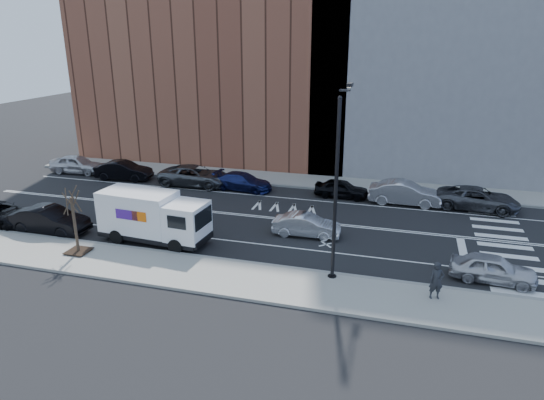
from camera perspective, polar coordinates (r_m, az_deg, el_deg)
The scene contains 23 objects.
ground at distance 32.83m, azimuth -3.00°, elevation -1.82°, with size 120.00×120.00×0.00m, color black.
sidewalk_near at distance 25.35m, azimuth -9.45°, elevation -8.41°, with size 44.00×3.60×0.15m, color gray.
sidewalk_far at distance 40.80m, azimuth 0.96°, elevation 2.48°, with size 44.00×3.60×0.15m, color gray.
curb_near at distance 26.80m, azimuth -7.83°, elevation -6.73°, with size 44.00×0.25×0.17m, color gray.
curb_far at distance 39.13m, azimuth 0.28°, elevation 1.78°, with size 44.00×0.25×0.17m, color gray.
crosswalk at distance 31.83m, azimuth 25.53°, elevation -4.41°, with size 3.00×14.00×0.01m, color white, non-canonical shape.
road_markings at distance 32.83m, azimuth -3.00°, elevation -1.81°, with size 40.00×8.60×0.01m, color white, non-canonical shape.
bldg_brick at distance 48.14m, azimuth -6.47°, elevation 18.06°, with size 26.00×10.00×22.00m, color brown.
bldg_concrete at distance 44.71m, azimuth 19.54°, elevation 19.68°, with size 20.00×10.00×26.00m, color slate.
streetlight at distance 23.26m, azimuth 7.75°, elevation 2.46°, with size 0.44×4.02×9.34m.
street_tree at distance 28.61m, azimuth -22.10°, elevation -3.33°, with size 1.20×1.20×3.75m.
fedex_van at distance 29.01m, azimuth -13.83°, elevation -1.89°, with size 6.70×2.72×2.99m.
far_parked_a at distance 45.99m, azimuth -21.95°, elevation 3.93°, with size 1.90×4.72×1.61m, color #BBBABF.
far_parked_b at distance 42.60m, azimuth -17.06°, elevation 3.34°, with size 1.65×4.74×1.56m, color black.
far_parked_c at distance 39.60m, azimuth -9.06°, elevation 2.84°, with size 2.68×5.80×1.61m, color #4E5055.
far_parked_d at distance 38.06m, azimuth -3.45°, elevation 2.19°, with size 1.90×4.68×1.36m, color navy.
far_parked_e at distance 36.60m, azimuth 8.17°, elevation 1.34°, with size 1.60×3.98×1.36m, color black.
far_parked_f at distance 36.00m, azimuth 15.36°, elevation 0.80°, with size 1.76×5.06×1.67m, color #B7B6BB.
far_parked_g at distance 36.65m, azimuth 23.06°, elevation 0.15°, with size 2.55×5.53×1.54m, color #43454A.
driving_sedan at distance 29.38m, azimuth 4.08°, elevation -2.98°, with size 1.42×4.08×1.34m, color silver.
near_parked_rear_a at distance 32.76m, azimuth -24.69°, elevation -2.14°, with size 1.71×4.91×1.62m, color black.
near_parked_front at distance 26.40m, azimuth 24.57°, elevation -7.33°, with size 1.63×4.06×1.38m, color silver.
pedestrian at distance 23.44m, azimuth 18.78°, elevation -8.97°, with size 0.65×0.42×1.77m, color #24262A.
Camera 1 is at (10.02, -29.04, 11.58)m, focal length 32.00 mm.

